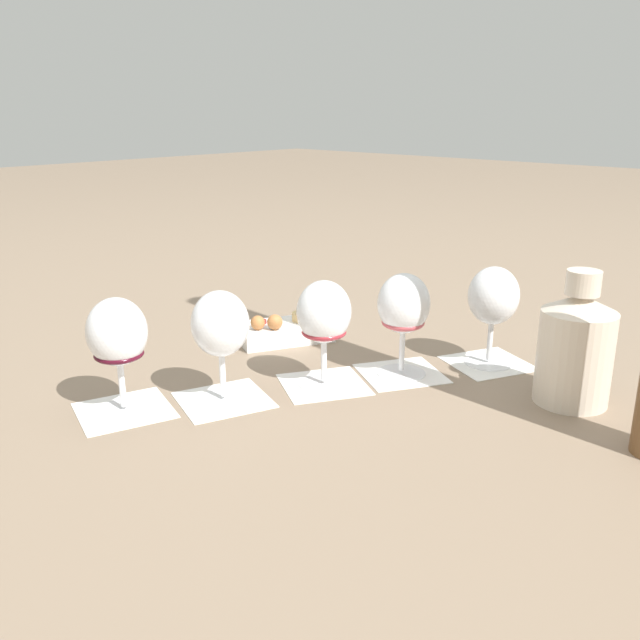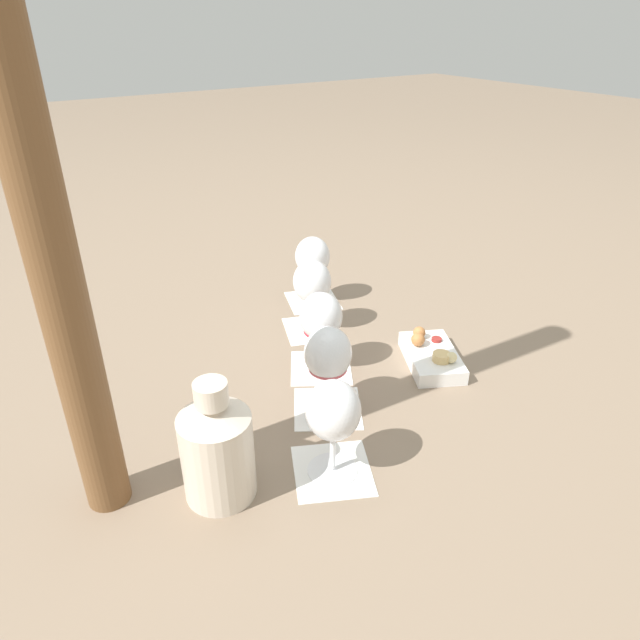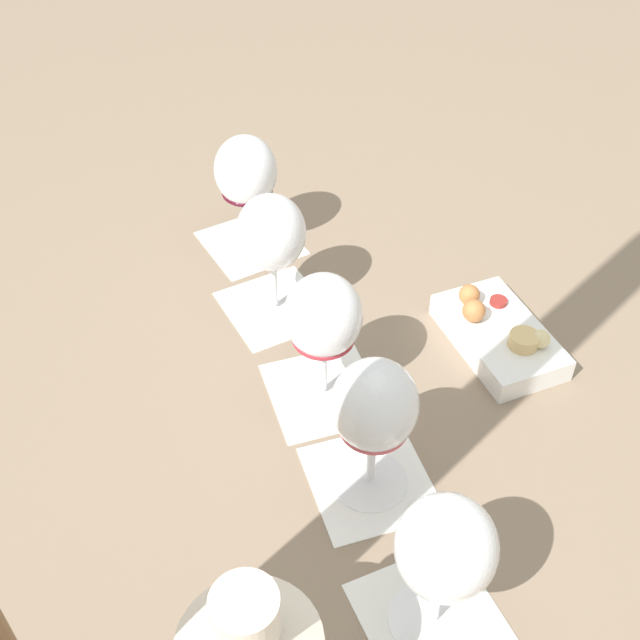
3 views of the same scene
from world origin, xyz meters
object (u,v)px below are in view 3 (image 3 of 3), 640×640
at_px(snack_dish, 498,334).
at_px(wine_glass_0, 445,554).
at_px(wine_glass_3, 271,239).
at_px(wine_glass_2, 323,322).
at_px(wine_glass_1, 374,411).
at_px(wine_glass_4, 246,176).

bearing_deg(snack_dish, wine_glass_0, 113.48).
distance_m(wine_glass_3, snack_dish, 0.28).
bearing_deg(wine_glass_0, snack_dish, -66.52).
bearing_deg(wine_glass_2, snack_dish, -118.27).
xyz_separation_m(wine_glass_0, wine_glass_2, (0.24, -0.13, 0.00)).
relative_size(wine_glass_0, wine_glass_1, 1.00).
distance_m(wine_glass_0, snack_dish, 0.36).
xyz_separation_m(wine_glass_2, wine_glass_3, (0.14, -0.07, -0.00)).
bearing_deg(wine_glass_4, wine_glass_1, 151.48).
relative_size(wine_glass_0, wine_glass_2, 1.00).
height_order(wine_glass_1, snack_dish, wine_glass_1).
bearing_deg(snack_dish, wine_glass_4, 8.18).
xyz_separation_m(wine_glass_0, wine_glass_1, (0.13, -0.08, 0.00)).
xyz_separation_m(wine_glass_1, wine_glass_3, (0.25, -0.12, -0.00)).
xyz_separation_m(wine_glass_0, wine_glass_4, (0.49, -0.27, 0.00)).
height_order(wine_glass_0, wine_glass_4, same).
distance_m(wine_glass_0, wine_glass_4, 0.56).
bearing_deg(wine_glass_4, wine_glass_3, 147.60).
height_order(wine_glass_3, snack_dish, wine_glass_3).
distance_m(wine_glass_3, wine_glass_4, 0.13).
distance_m(wine_glass_1, snack_dish, 0.26).
bearing_deg(wine_glass_0, wine_glass_3, -28.03).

